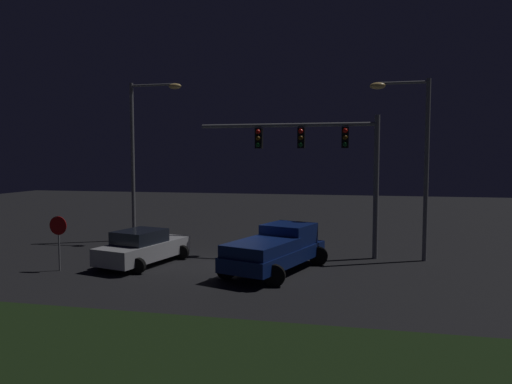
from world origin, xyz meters
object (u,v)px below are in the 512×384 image
Objects in this scene: stop_sign at (58,233)px; street_lamp_right at (415,147)px; pickup_truck at (277,247)px; street_lamp_left at (142,142)px; car_sedan at (143,247)px; traffic_signal_gantry at (322,151)px.

street_lamp_right is at bearing 19.41° from stop_sign.
pickup_truck is 7.62m from street_lamp_right.
street_lamp_right reaches higher than pickup_truck.
street_lamp_right is 3.60× the size of stop_sign.
street_lamp_right is at bearing -40.94° from pickup_truck.
car_sedan is at bearing -64.82° from street_lamp_left.
street_lamp_left is (-9.92, 2.15, 0.55)m from traffic_signal_gantry.
car_sedan is 12.64m from street_lamp_right.
pickup_truck reaches higher than car_sedan.
street_lamp_left is at bearing 76.51° from pickup_truck.
street_lamp_right is (4.06, -0.03, 0.16)m from traffic_signal_gantry.
traffic_signal_gantry is at bearing 179.59° from street_lamp_right.
traffic_signal_gantry is at bearing -6.11° from pickup_truck.
street_lamp_left reaches higher than traffic_signal_gantry.
car_sedan is 3.43m from stop_sign.
traffic_signal_gantry reaches higher than stop_sign.
street_lamp_right is 15.50m from stop_sign.
pickup_truck is 5.85m from car_sedan.
street_lamp_left is 3.88× the size of stop_sign.
car_sedan is at bearing -156.07° from traffic_signal_gantry.
traffic_signal_gantry is at bearing -51.89° from car_sedan.
stop_sign is (-14.24, -5.02, -3.50)m from street_lamp_right.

